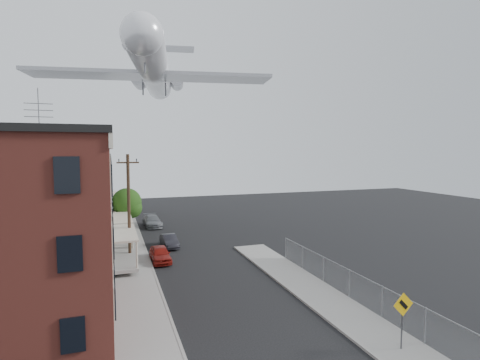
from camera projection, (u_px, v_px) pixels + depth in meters
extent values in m
cube|color=gray|center=(128.00, 243.00, 37.31)|extent=(3.00, 62.00, 0.12)
cube|color=gray|center=(320.00, 295.00, 23.95)|extent=(3.00, 26.00, 0.12)
cube|color=gray|center=(143.00, 242.00, 37.78)|extent=(0.15, 62.00, 0.14)
cube|color=gray|center=(299.00, 298.00, 23.47)|extent=(0.15, 26.00, 0.14)
cube|color=#3C1713|center=(6.00, 236.00, 18.78)|extent=(10.00, 12.00, 10.00)
cube|color=black|center=(1.00, 133.00, 18.37)|extent=(10.30, 12.30, 0.30)
cube|color=beige|center=(111.00, 143.00, 20.07)|extent=(0.16, 12.20, 0.60)
cylinder|color=#515156|center=(39.00, 110.00, 17.06)|extent=(0.04, 0.04, 2.00)
cube|color=gray|center=(40.00, 209.00, 27.73)|extent=(10.00, 7.00, 10.00)
cube|color=black|center=(37.00, 139.00, 27.32)|extent=(10.25, 7.00, 0.30)
cube|color=gray|center=(124.00, 260.00, 30.01)|extent=(1.80, 6.40, 0.25)
cube|color=beige|center=(124.00, 233.00, 29.83)|extent=(1.90, 6.50, 0.15)
cube|color=#6C6255|center=(53.00, 197.00, 34.32)|extent=(10.00, 7.00, 10.00)
cube|color=black|center=(51.00, 141.00, 33.91)|extent=(10.25, 7.00, 0.30)
cube|color=gray|center=(122.00, 240.00, 36.60)|extent=(1.80, 6.40, 0.25)
cube|color=beige|center=(121.00, 218.00, 36.43)|extent=(1.90, 6.50, 0.15)
cube|color=gray|center=(63.00, 190.00, 40.92)|extent=(10.00, 7.00, 10.00)
cube|color=black|center=(61.00, 143.00, 40.51)|extent=(10.25, 7.00, 0.30)
cube|color=gray|center=(120.00, 226.00, 43.20)|extent=(1.80, 6.40, 0.25)
cube|color=beige|center=(120.00, 207.00, 43.02)|extent=(1.90, 6.50, 0.15)
cube|color=#6C6255|center=(69.00, 184.00, 47.51)|extent=(10.00, 7.00, 10.00)
cube|color=black|center=(68.00, 144.00, 47.10)|extent=(10.25, 7.00, 0.30)
cube|color=gray|center=(119.00, 216.00, 49.79)|extent=(1.80, 6.40, 0.25)
cube|color=beige|center=(118.00, 200.00, 49.61)|extent=(1.90, 6.50, 0.15)
cube|color=gray|center=(74.00, 180.00, 54.10)|extent=(10.00, 7.00, 10.00)
cube|color=black|center=(73.00, 144.00, 53.69)|extent=(10.25, 7.00, 0.30)
cube|color=gray|center=(118.00, 208.00, 56.38)|extent=(1.80, 6.40, 0.25)
cube|color=beige|center=(117.00, 194.00, 56.21)|extent=(1.90, 6.50, 0.15)
cylinder|color=gray|center=(425.00, 327.00, 17.77)|extent=(0.06, 0.06, 1.90)
cylinder|color=gray|center=(382.00, 302.00, 20.60)|extent=(0.06, 0.06, 1.90)
cylinder|color=gray|center=(349.00, 284.00, 23.42)|extent=(0.06, 0.06, 1.90)
cylinder|color=gray|center=(324.00, 270.00, 26.25)|extent=(0.06, 0.06, 1.90)
cylinder|color=gray|center=(303.00, 258.00, 29.07)|extent=(0.06, 0.06, 1.90)
cylinder|color=gray|center=(286.00, 249.00, 31.90)|extent=(0.06, 0.06, 1.90)
cube|color=gray|center=(350.00, 270.00, 23.35)|extent=(0.04, 18.00, 0.04)
cube|color=gray|center=(349.00, 284.00, 23.42)|extent=(0.02, 18.00, 1.80)
cylinder|color=#515156|center=(402.00, 324.00, 17.29)|extent=(0.07, 0.07, 2.60)
cube|color=#F4B70C|center=(403.00, 305.00, 17.17)|extent=(1.10, 0.03, 1.10)
cube|color=black|center=(404.00, 305.00, 17.15)|extent=(0.52, 0.02, 0.52)
cylinder|color=black|center=(129.00, 208.00, 31.27)|extent=(0.26, 0.26, 9.00)
cube|color=black|center=(128.00, 163.00, 30.97)|extent=(1.80, 0.12, 0.12)
cylinder|color=black|center=(119.00, 160.00, 30.72)|extent=(0.08, 0.08, 0.25)
cylinder|color=black|center=(136.00, 160.00, 31.18)|extent=(0.08, 0.08, 0.25)
cylinder|color=black|center=(127.00, 224.00, 41.02)|extent=(0.24, 0.24, 2.40)
sphere|color=#153A0F|center=(127.00, 203.00, 40.83)|extent=(3.20, 3.20, 3.20)
sphere|color=#153A0F|center=(132.00, 208.00, 40.75)|extent=(2.24, 2.24, 2.24)
imported|color=maroon|center=(160.00, 254.00, 31.28)|extent=(1.61, 3.87, 1.31)
imported|color=black|center=(169.00, 241.00, 35.99)|extent=(1.49, 3.74, 1.21)
imported|color=slate|center=(152.00, 221.00, 45.65)|extent=(2.15, 4.82, 1.37)
cylinder|color=white|center=(153.00, 69.00, 40.79)|extent=(7.60, 25.06, 3.31)
sphere|color=white|center=(142.00, 34.00, 28.55)|extent=(3.31, 3.31, 3.31)
cone|color=white|center=(160.00, 88.00, 53.02)|extent=(3.81, 3.64, 3.31)
cube|color=#939399|center=(152.00, 76.00, 39.34)|extent=(25.24, 8.62, 0.36)
cylinder|color=#939399|center=(139.00, 81.00, 49.05)|extent=(2.35, 4.37, 1.66)
cylinder|color=#939399|center=(177.00, 82.00, 49.83)|extent=(2.35, 4.37, 1.66)
cube|color=white|center=(159.00, 66.00, 52.28)|extent=(0.94, 3.92, 5.80)
cube|color=#939399|center=(159.00, 48.00, 53.09)|extent=(10.16, 4.37, 0.26)
cylinder|color=#515156|center=(145.00, 65.00, 30.74)|extent=(0.17, 0.17, 1.24)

